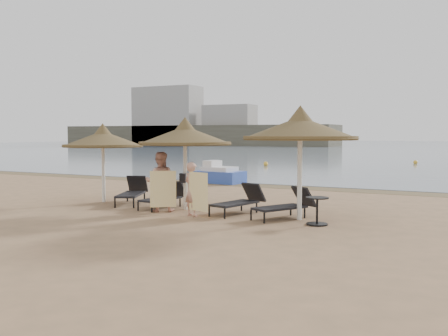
# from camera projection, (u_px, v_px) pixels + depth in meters

# --- Properties ---
(ground) EXTENTS (160.00, 160.00, 0.00)m
(ground) POSITION_uv_depth(u_px,v_px,m) (170.00, 218.00, 14.33)
(ground) COLOR #A07751
(ground) RESTS_ON ground
(sea) EXTENTS (200.00, 140.00, 0.03)m
(sea) POSITION_uv_depth(u_px,v_px,m) (425.00, 147.00, 85.53)
(sea) COLOR slate
(sea) RESTS_ON ground
(wet_sand_strip) EXTENTS (200.00, 1.60, 0.01)m
(wet_sand_strip) POSITION_uv_depth(u_px,v_px,m) (283.00, 187.00, 22.69)
(wet_sand_strip) COLOR brown
(wet_sand_strip) RESTS_ON ground
(far_shore) EXTENTS (150.00, 54.80, 12.00)m
(far_shore) POSITION_uv_depth(u_px,v_px,m) (283.00, 131.00, 94.70)
(far_shore) COLOR #5A5647
(far_shore) RESTS_ON ground
(palapa_left) EXTENTS (2.81, 2.81, 2.79)m
(palapa_left) POSITION_uv_depth(u_px,v_px,m) (103.00, 139.00, 17.52)
(palapa_left) COLOR white
(palapa_left) RESTS_ON ground
(palapa_center) EXTENTS (2.98, 2.98, 2.95)m
(palapa_center) POSITION_uv_depth(u_px,v_px,m) (185.00, 136.00, 15.81)
(palapa_center) COLOR white
(palapa_center) RESTS_ON ground
(palapa_right) EXTENTS (3.24, 3.24, 3.22)m
(palapa_right) POSITION_uv_depth(u_px,v_px,m) (300.00, 129.00, 13.91)
(palapa_right) COLOR white
(palapa_right) RESTS_ON ground
(lounger_far_left) EXTENTS (1.42, 2.16, 0.92)m
(lounger_far_left) POSITION_uv_depth(u_px,v_px,m) (133.00, 191.00, 17.36)
(lounger_far_left) COLOR black
(lounger_far_left) RESTS_ON ground
(lounger_near_left) EXTENTS (0.81, 1.94, 0.84)m
(lounger_near_left) POSITION_uv_depth(u_px,v_px,m) (166.00, 196.00, 16.32)
(lounger_near_left) COLOR black
(lounger_near_left) RESTS_ON ground
(lounger_near_right) EXTENTS (1.12, 2.09, 0.89)m
(lounger_near_right) POSITION_uv_depth(u_px,v_px,m) (240.00, 200.00, 15.15)
(lounger_near_right) COLOR black
(lounger_near_right) RESTS_ON ground
(lounger_far_right) EXTENTS (1.52, 2.03, 0.88)m
(lounger_far_right) POSITION_uv_depth(u_px,v_px,m) (287.00, 204.00, 14.29)
(lounger_far_right) COLOR black
(lounger_far_right) RESTS_ON ground
(side_table) EXTENTS (0.61, 0.61, 0.74)m
(side_table) POSITION_uv_depth(u_px,v_px,m) (317.00, 212.00, 13.24)
(side_table) COLOR black
(side_table) RESTS_ON ground
(person_left) EXTENTS (1.18, 1.05, 2.16)m
(person_left) POSITION_uv_depth(u_px,v_px,m) (160.00, 177.00, 15.44)
(person_left) COLOR tan
(person_left) RESTS_ON ground
(person_right) EXTENTS (0.99, 0.80, 1.85)m
(person_right) POSITION_uv_depth(u_px,v_px,m) (192.00, 185.00, 14.60)
(person_right) COLOR tan
(person_right) RESTS_ON ground
(towel_left) EXTENTS (0.64, 0.48, 1.10)m
(towel_left) POSITION_uv_depth(u_px,v_px,m) (163.00, 189.00, 15.00)
(towel_left) COLOR yellow
(towel_left) RESTS_ON ground
(towel_right) EXTENTS (0.76, 0.27, 1.12)m
(towel_right) POSITION_uv_depth(u_px,v_px,m) (198.00, 192.00, 14.23)
(towel_right) COLOR yellow
(towel_right) RESTS_ON ground
(bag_patterned) EXTENTS (0.29, 0.12, 0.35)m
(bag_patterned) POSITION_uv_depth(u_px,v_px,m) (188.00, 173.00, 16.05)
(bag_patterned) COLOR silver
(bag_patterned) RESTS_ON ground
(bag_dark) EXTENTS (0.22, 0.08, 0.30)m
(bag_dark) POSITION_uv_depth(u_px,v_px,m) (183.00, 178.00, 15.76)
(bag_dark) COLOR black
(bag_dark) RESTS_ON ground
(pedal_boat) EXTENTS (2.47, 1.62, 1.09)m
(pedal_boat) POSITION_uv_depth(u_px,v_px,m) (219.00, 175.00, 24.53)
(pedal_boat) COLOR #304DB0
(pedal_boat) RESTS_ON ground
(buoy_left) EXTENTS (0.35, 0.35, 0.35)m
(buoy_left) POSITION_uv_depth(u_px,v_px,m) (266.00, 164.00, 36.82)
(buoy_left) COLOR yellow
(buoy_left) RESTS_ON ground
(buoy_mid) EXTENTS (0.33, 0.33, 0.33)m
(buoy_mid) POSITION_uv_depth(u_px,v_px,m) (415.00, 162.00, 39.09)
(buoy_mid) COLOR yellow
(buoy_mid) RESTS_ON ground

